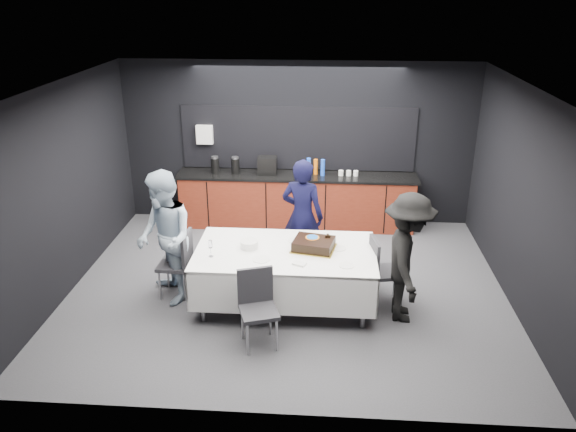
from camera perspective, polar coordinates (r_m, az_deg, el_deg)
The scene contains 18 objects.
ground at distance 7.95m, azimuth -0.05°, elevation -7.27°, with size 6.00×6.00×0.00m, color #45454A.
room_shell at distance 7.21m, azimuth -0.06°, elevation 5.63°, with size 6.04×5.04×2.82m.
kitchenette at distance 9.73m, azimuth 0.79°, elevation 2.04°, with size 4.10×0.64×2.05m.
party_table at distance 7.30m, azimuth -0.28°, elevation -4.48°, with size 2.32×1.32×0.78m.
cake_assembly at distance 7.25m, azimuth 2.63°, elevation -2.88°, with size 0.62×0.54×0.17m.
plate_stack at distance 7.30m, azimuth -3.95°, elevation -2.88°, with size 0.23×0.23×0.10m, color white.
loose_plate_near at distance 7.01m, azimuth -2.72°, elevation -4.41°, with size 0.22×0.22×0.01m, color white.
loose_plate_right_a at distance 7.31m, azimuth 5.20°, elevation -3.26°, with size 0.19×0.19×0.01m, color white.
loose_plate_right_b at distance 6.89m, azimuth 5.95°, elevation -5.01°, with size 0.19×0.19×0.01m, color white.
loose_plate_far at distance 7.49m, azimuth 0.78°, elevation -2.50°, with size 0.20×0.20×0.01m, color white.
fork_pile at distance 6.87m, azimuth 1.16°, elevation -4.88°, with size 0.16×0.10×0.03m, color white.
champagne_flute at distance 7.07m, azimuth -7.90°, elevation -2.94°, with size 0.06×0.06×0.22m.
chair_left at distance 7.68m, azimuth -10.92°, elevation -4.36°, with size 0.44×0.44×0.92m.
chair_right at distance 7.46m, azimuth 9.48°, elevation -5.10°, with size 0.49×0.49×0.92m.
chair_near at distance 6.61m, azimuth -3.14°, elevation -8.71°, with size 0.53×0.53×0.92m.
person_center at distance 8.08m, azimuth 1.48°, elevation -0.02°, with size 0.62×0.41×1.71m, color black.
person_left at distance 7.46m, azimuth -12.42°, elevation -2.21°, with size 0.87×0.68×1.79m, color #9DB2C6.
person_right at distance 7.07m, azimuth 12.02°, elevation -4.21°, with size 1.08×0.62×1.67m, color black.
Camera 1 is at (0.49, -6.87, 3.98)m, focal length 35.00 mm.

